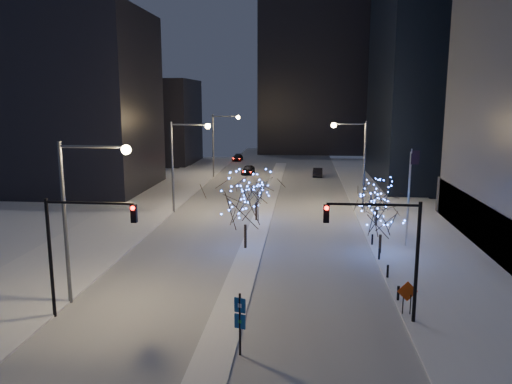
# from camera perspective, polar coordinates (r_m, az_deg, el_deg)

# --- Properties ---
(ground) EXTENTS (160.00, 160.00, 0.00)m
(ground) POSITION_cam_1_polar(r_m,az_deg,el_deg) (29.01, -3.51, -14.81)
(ground) COLOR silver
(ground) RESTS_ON ground
(road) EXTENTS (20.00, 130.00, 0.02)m
(road) POSITION_cam_1_polar(r_m,az_deg,el_deg) (62.26, 1.45, -0.89)
(road) COLOR #A9AEB8
(road) RESTS_ON ground
(median) EXTENTS (2.00, 80.00, 0.15)m
(median) POSITION_cam_1_polar(r_m,az_deg,el_deg) (57.37, 1.11, -1.82)
(median) COLOR silver
(median) RESTS_ON ground
(east_sidewalk) EXTENTS (10.00, 90.00, 0.15)m
(east_sidewalk) POSITION_cam_1_polar(r_m,az_deg,el_deg) (48.72, 18.11, -4.62)
(east_sidewalk) COLOR silver
(east_sidewalk) RESTS_ON ground
(west_sidewalk) EXTENTS (8.00, 90.00, 0.15)m
(west_sidewalk) POSITION_cam_1_polar(r_m,az_deg,el_deg) (50.86, -15.75, -3.85)
(west_sidewalk) COLOR silver
(west_sidewalk) RESTS_ON ground
(filler_west_near) EXTENTS (22.00, 18.00, 24.00)m
(filler_west_near) POSITION_cam_1_polar(r_m,az_deg,el_deg) (73.30, -20.94, 9.60)
(filler_west_near) COLOR black
(filler_west_near) RESTS_ON ground
(filler_west_far) EXTENTS (18.00, 16.00, 16.00)m
(filler_west_far) POSITION_cam_1_polar(r_m,az_deg,el_deg) (100.59, -12.17, 7.87)
(filler_west_far) COLOR black
(filler_west_far) RESTS_ON ground
(horizon_block) EXTENTS (24.00, 14.00, 42.00)m
(horizon_block) POSITION_cam_1_polar(r_m,az_deg,el_deg) (118.18, 6.49, 14.73)
(horizon_block) COLOR black
(horizon_block) RESTS_ON ground
(street_lamp_w_near) EXTENTS (4.40, 0.56, 10.00)m
(street_lamp_w_near) POSITION_cam_1_polar(r_m,az_deg,el_deg) (31.36, -19.42, -0.92)
(street_lamp_w_near) COLOR #595E66
(street_lamp_w_near) RESTS_ON ground
(street_lamp_w_mid) EXTENTS (4.40, 0.56, 10.00)m
(street_lamp_w_mid) POSITION_cam_1_polar(r_m,az_deg,el_deg) (54.79, -8.50, 4.29)
(street_lamp_w_mid) COLOR #595E66
(street_lamp_w_mid) RESTS_ON ground
(street_lamp_w_far) EXTENTS (4.40, 0.56, 10.00)m
(street_lamp_w_far) POSITION_cam_1_polar(r_m,az_deg,el_deg) (79.18, -4.17, 6.30)
(street_lamp_w_far) COLOR #595E66
(street_lamp_w_far) RESTS_ON ground
(street_lamp_east) EXTENTS (3.90, 0.56, 10.00)m
(street_lamp_east) POSITION_cam_1_polar(r_m,az_deg,el_deg) (56.49, 11.41, 4.33)
(street_lamp_east) COLOR #595E66
(street_lamp_east) RESTS_ON ground
(traffic_signal_west) EXTENTS (5.26, 0.43, 7.00)m
(traffic_signal_west) POSITION_cam_1_polar(r_m,az_deg,el_deg) (29.78, -19.94, -4.99)
(traffic_signal_west) COLOR black
(traffic_signal_west) RESTS_ON ground
(traffic_signal_east) EXTENTS (5.26, 0.43, 7.00)m
(traffic_signal_east) POSITION_cam_1_polar(r_m,az_deg,el_deg) (28.34, 14.95, -5.48)
(traffic_signal_east) COLOR black
(traffic_signal_east) RESTS_ON ground
(flagpoles) EXTENTS (1.35, 2.60, 8.00)m
(flagpoles) POSITION_cam_1_polar(r_m,az_deg,el_deg) (44.74, 17.18, 0.31)
(flagpoles) COLOR silver
(flagpoles) RESTS_ON east_sidewalk
(bollards) EXTENTS (0.16, 12.16, 0.90)m
(bollards) POSITION_cam_1_polar(r_m,az_deg,el_deg) (38.25, 14.33, -7.76)
(bollards) COLOR black
(bollards) RESTS_ON east_sidewalk
(car_near) EXTENTS (2.11, 4.60, 1.53)m
(car_near) POSITION_cam_1_polar(r_m,az_deg,el_deg) (83.24, -0.90, 2.57)
(car_near) COLOR black
(car_near) RESTS_ON ground
(car_mid) EXTENTS (1.73, 4.35, 1.41)m
(car_mid) POSITION_cam_1_polar(r_m,az_deg,el_deg) (81.54, 7.08, 2.28)
(car_mid) COLOR black
(car_mid) RESTS_ON ground
(car_far) EXTENTS (1.90, 4.48, 1.29)m
(car_far) POSITION_cam_1_polar(r_m,az_deg,el_deg) (101.40, -2.10, 3.95)
(car_far) COLOR black
(car_far) RESTS_ON ground
(holiday_tree_median_near) EXTENTS (6.50, 6.50, 6.48)m
(holiday_tree_median_near) POSITION_cam_1_polar(r_m,az_deg,el_deg) (41.03, -1.24, -0.99)
(holiday_tree_median_near) COLOR black
(holiday_tree_median_near) RESTS_ON median
(holiday_tree_median_far) EXTENTS (4.66, 4.66, 4.80)m
(holiday_tree_median_far) POSITION_cam_1_polar(r_m,az_deg,el_deg) (50.71, 0.03, 0.27)
(holiday_tree_median_far) COLOR black
(holiday_tree_median_far) RESTS_ON median
(holiday_tree_plaza_near) EXTENTS (5.04, 5.04, 4.86)m
(holiday_tree_plaza_near) POSITION_cam_1_polar(r_m,az_deg,el_deg) (41.12, 14.13, -2.72)
(holiday_tree_plaza_near) COLOR black
(holiday_tree_plaza_near) RESTS_ON east_sidewalk
(holiday_tree_plaza_far) EXTENTS (4.53, 4.53, 4.65)m
(holiday_tree_plaza_far) POSITION_cam_1_polar(r_m,az_deg,el_deg) (50.05, 13.69, -0.42)
(holiday_tree_plaza_far) COLOR black
(holiday_tree_plaza_far) RESTS_ON east_sidewalk
(wayfinding_sign) EXTENTS (0.57, 0.25, 3.22)m
(wayfinding_sign) POSITION_cam_1_polar(r_m,az_deg,el_deg) (24.97, -1.85, -14.17)
(wayfinding_sign) COLOR black
(wayfinding_sign) RESTS_ON ground
(construction_sign) EXTENTS (1.21, 0.17, 2.00)m
(construction_sign) POSITION_cam_1_polar(r_m,az_deg,el_deg) (30.58, 16.90, -11.13)
(construction_sign) COLOR black
(construction_sign) RESTS_ON east_sidewalk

